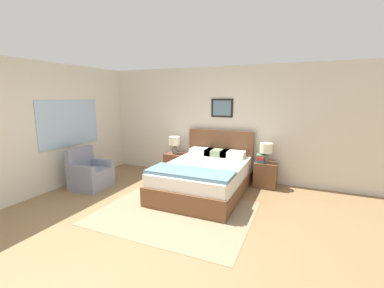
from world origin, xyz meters
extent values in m
plane|color=olive|center=(0.00, 0.00, 0.00)|extent=(16.00, 16.00, 0.00)
cube|color=beige|center=(0.00, 3.09, 1.30)|extent=(7.94, 0.06, 2.60)
cube|color=black|center=(0.17, 3.05, 1.66)|extent=(0.52, 0.02, 0.43)
cube|color=slate|center=(0.17, 3.03, 1.66)|extent=(0.42, 0.00, 0.34)
cube|color=beige|center=(-2.80, 1.53, 1.30)|extent=(0.06, 5.46, 2.60)
cube|color=#9EBCDB|center=(-2.76, 1.33, 1.35)|extent=(0.02, 1.55, 1.00)
cube|color=#897556|center=(0.05, 0.85, 0.00)|extent=(2.52, 1.99, 0.01)
cube|color=brown|center=(0.17, 1.91, 0.14)|extent=(1.56, 2.18, 0.28)
cube|color=brown|center=(0.17, 0.85, 0.32)|extent=(1.56, 0.06, 0.08)
cube|color=white|center=(0.17, 1.91, 0.43)|extent=(1.49, 2.09, 0.31)
cube|color=brown|center=(0.17, 2.97, 0.87)|extent=(1.56, 0.06, 0.56)
cube|color=slate|center=(0.17, 1.22, 0.62)|extent=(1.53, 0.61, 0.06)
cube|color=white|center=(-0.21, 2.74, 0.66)|extent=(0.52, 0.32, 0.14)
cube|color=white|center=(0.54, 2.74, 0.66)|extent=(0.52, 0.32, 0.14)
cube|color=gray|center=(0.17, 2.74, 0.66)|extent=(0.52, 0.32, 0.14)
cube|color=gray|center=(-2.11, 1.20, 0.21)|extent=(0.70, 0.72, 0.42)
cube|color=gray|center=(-2.39, 1.19, 0.64)|extent=(0.15, 0.70, 0.44)
cube|color=gray|center=(-2.12, 1.50, 0.49)|extent=(0.68, 0.12, 0.14)
cube|color=gray|center=(-2.10, 0.91, 0.49)|extent=(0.68, 0.12, 0.14)
cube|color=brown|center=(-0.93, 2.79, 0.27)|extent=(0.46, 0.43, 0.54)
sphere|color=#332D28|center=(-0.93, 2.57, 0.42)|extent=(0.02, 0.02, 0.02)
cube|color=brown|center=(1.26, 2.79, 0.27)|extent=(0.46, 0.43, 0.54)
sphere|color=#332D28|center=(1.26, 2.57, 0.42)|extent=(0.02, 0.02, 0.02)
cylinder|color=slate|center=(-0.94, 2.78, 0.61)|extent=(0.14, 0.14, 0.15)
cylinder|color=slate|center=(-0.94, 2.78, 0.72)|extent=(0.02, 0.02, 0.06)
cylinder|color=beige|center=(-0.94, 2.78, 0.85)|extent=(0.26, 0.26, 0.21)
cylinder|color=slate|center=(1.24, 2.78, 0.61)|extent=(0.14, 0.14, 0.15)
cylinder|color=slate|center=(1.24, 2.78, 0.72)|extent=(0.02, 0.02, 0.06)
cylinder|color=beige|center=(1.24, 2.78, 0.85)|extent=(0.26, 0.26, 0.21)
cube|color=#4C7551|center=(1.16, 2.75, 0.55)|extent=(0.21, 0.27, 0.03)
cube|color=#335693|center=(1.16, 2.75, 0.58)|extent=(0.21, 0.26, 0.03)
cube|color=#B7332D|center=(1.16, 2.75, 0.62)|extent=(0.17, 0.25, 0.04)
cube|color=#B7332D|center=(1.16, 2.75, 0.66)|extent=(0.17, 0.28, 0.04)
cube|color=#4C7551|center=(1.16, 2.75, 0.69)|extent=(0.23, 0.24, 0.03)
camera|label=1|loc=(1.93, -2.72, 1.94)|focal=24.00mm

